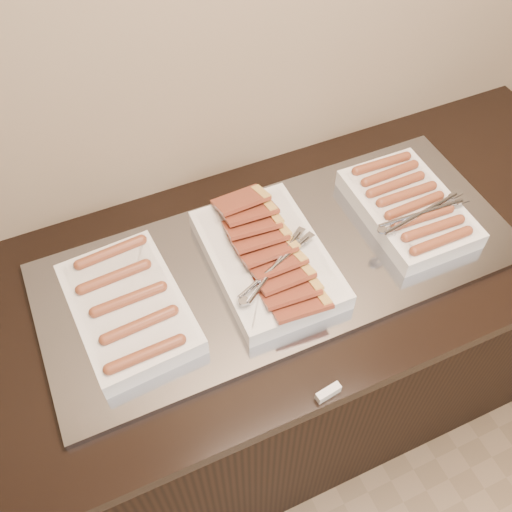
{
  "coord_description": "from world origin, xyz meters",
  "views": [
    {
      "loc": [
        -0.4,
        1.36,
        2.05
      ],
      "look_at": [
        -0.05,
        2.13,
        0.97
      ],
      "focal_mm": 40.0,
      "sensor_mm": 36.0,
      "label": 1
    }
  ],
  "objects": [
    {
      "name": "label_holder",
      "position": [
        -0.04,
        1.77,
        0.91
      ],
      "size": [
        0.06,
        0.03,
        0.02
      ],
      "primitive_type": "cube",
      "rotation": [
        0.0,
        0.0,
        0.14
      ],
      "color": "silver",
      "rests_on": "counter"
    },
    {
      "name": "dish_right",
      "position": [
        0.39,
        2.13,
        0.95
      ],
      "size": [
        0.26,
        0.36,
        0.08
      ],
      "rotation": [
        0.0,
        0.0,
        -0.01
      ],
      "color": "silver",
      "rests_on": "warming_tray"
    },
    {
      "name": "dish_left",
      "position": [
        -0.37,
        2.13,
        0.95
      ],
      "size": [
        0.26,
        0.37,
        0.07
      ],
      "rotation": [
        0.0,
        0.0,
        0.07
      ],
      "color": "silver",
      "rests_on": "warming_tray"
    },
    {
      "name": "dish_center",
      "position": [
        -0.02,
        2.13,
        0.95
      ],
      "size": [
        0.28,
        0.43,
        0.09
      ],
      "rotation": [
        0.0,
        0.0,
        -0.01
      ],
      "color": "silver",
      "rests_on": "warming_tray"
    },
    {
      "name": "counter",
      "position": [
        0.0,
        2.13,
        0.45
      ],
      "size": [
        2.06,
        0.76,
        0.9
      ],
      "color": "black",
      "rests_on": "ground"
    },
    {
      "name": "warming_tray",
      "position": [
        0.02,
        2.13,
        0.91
      ],
      "size": [
        1.2,
        0.5,
        0.02
      ],
      "primitive_type": "cube",
      "color": "#9497A1",
      "rests_on": "counter"
    }
  ]
}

